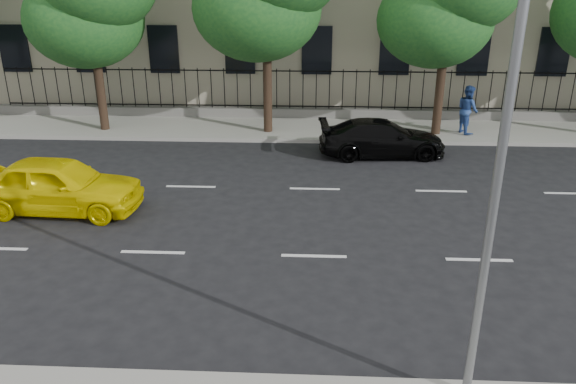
# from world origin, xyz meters

# --- Properties ---
(ground) EXTENTS (120.00, 120.00, 0.00)m
(ground) POSITION_xyz_m (0.00, 0.00, 0.00)
(ground) COLOR black
(ground) RESTS_ON ground
(far_sidewalk) EXTENTS (60.00, 4.00, 0.15)m
(far_sidewalk) POSITION_xyz_m (0.00, 14.00, 0.07)
(far_sidewalk) COLOR gray
(far_sidewalk) RESTS_ON ground
(lane_markings) EXTENTS (49.60, 4.62, 0.01)m
(lane_markings) POSITION_xyz_m (0.00, 4.75, 0.01)
(lane_markings) COLOR silver
(lane_markings) RESTS_ON ground
(iron_fence) EXTENTS (30.00, 0.50, 2.20)m
(iron_fence) POSITION_xyz_m (0.00, 15.70, 0.65)
(iron_fence) COLOR slate
(iron_fence) RESTS_ON far_sidewalk
(street_light) EXTENTS (0.25, 3.32, 8.05)m
(street_light) POSITION_xyz_m (2.50, -1.77, 5.15)
(street_light) COLOR slate
(street_light) RESTS_ON near_sidewalk
(yellow_taxi) EXTENTS (4.80, 2.12, 1.61)m
(yellow_taxi) POSITION_xyz_m (-7.33, 4.91, 0.80)
(yellow_taxi) COLOR #F5DD00
(yellow_taxi) RESTS_ON ground
(black_sedan) EXTENTS (4.81, 2.27, 1.36)m
(black_sedan) POSITION_xyz_m (2.47, 10.58, 0.68)
(black_sedan) COLOR black
(black_sedan) RESTS_ON ground
(pedestrian_far) EXTENTS (1.00, 1.14, 1.98)m
(pedestrian_far) POSITION_xyz_m (6.25, 13.34, 1.14)
(pedestrian_far) COLOR #2A488E
(pedestrian_far) RESTS_ON far_sidewalk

